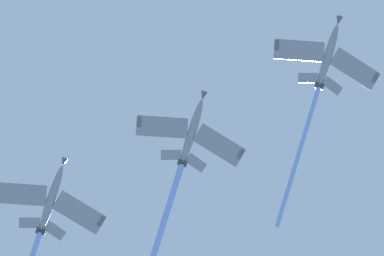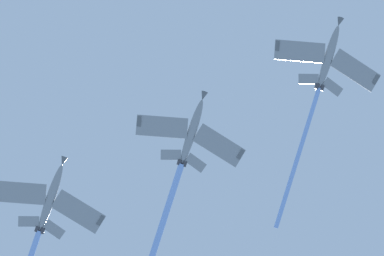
% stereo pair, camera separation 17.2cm
% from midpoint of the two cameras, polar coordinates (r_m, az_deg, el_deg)
% --- Properties ---
extents(jet_lead, '(36.44, 20.45, 11.03)m').
position_cam_midpoint_polar(jet_lead, '(134.70, 9.89, 3.62)').
color(jet_lead, gray).
extents(jet_second, '(40.85, 22.37, 12.91)m').
position_cam_midpoint_polar(jet_second, '(129.87, -1.20, -4.25)').
color(jet_second, gray).
extents(jet_third, '(36.74, 20.76, 10.95)m').
position_cam_midpoint_polar(jet_third, '(132.03, -11.64, -8.20)').
color(jet_third, gray).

